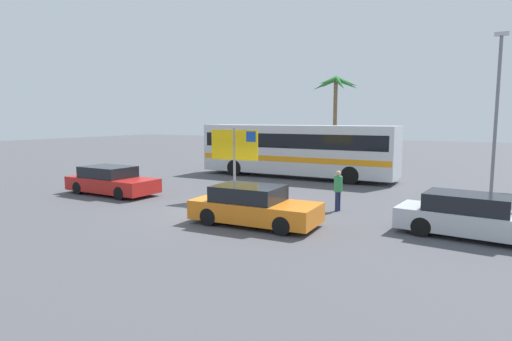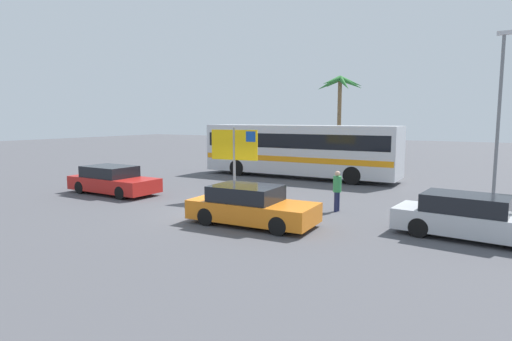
% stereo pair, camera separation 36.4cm
% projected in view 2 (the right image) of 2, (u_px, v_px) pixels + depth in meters
% --- Properties ---
extents(ground, '(120.00, 120.00, 0.00)m').
position_uv_depth(ground, '(222.00, 213.00, 16.15)').
color(ground, '#4C4C51').
extents(bus_front_coach, '(11.97, 2.43, 3.17)m').
position_uv_depth(bus_front_coach, '(298.00, 148.00, 25.70)').
color(bus_front_coach, silver).
rests_on(bus_front_coach, ground).
extents(ferry_sign, '(2.19, 0.29, 3.20)m').
position_uv_depth(ferry_sign, '(235.00, 148.00, 18.33)').
color(ferry_sign, gray).
rests_on(ferry_sign, ground).
extents(car_silver, '(4.66, 2.06, 1.32)m').
position_uv_depth(car_silver, '(472.00, 218.00, 12.66)').
color(car_silver, '#B7BABF').
rests_on(car_silver, ground).
extents(car_red, '(4.63, 1.95, 1.32)m').
position_uv_depth(car_red, '(113.00, 180.00, 20.29)').
color(car_red, red).
rests_on(car_red, ground).
extents(car_orange, '(4.38, 2.00, 1.32)m').
position_uv_depth(car_orange, '(251.00, 206.00, 14.38)').
color(car_orange, orange).
rests_on(car_orange, ground).
extents(pedestrian_crossing_lot, '(0.32, 0.32, 1.58)m').
position_uv_depth(pedestrian_crossing_lot, '(337.00, 188.00, 16.37)').
color(pedestrian_crossing_lot, '#1E2347').
rests_on(pedestrian_crossing_lot, ground).
extents(lamp_post_right_side, '(0.56, 0.20, 7.19)m').
position_uv_depth(lamp_post_right_side, '(499.00, 110.00, 18.00)').
color(lamp_post_right_side, slate).
rests_on(lamp_post_right_side, ground).
extents(palm_tree_seaside, '(3.79, 3.88, 6.99)m').
position_uv_depth(palm_tree_seaside, '(340.00, 91.00, 34.18)').
color(palm_tree_seaside, brown).
rests_on(palm_tree_seaside, ground).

